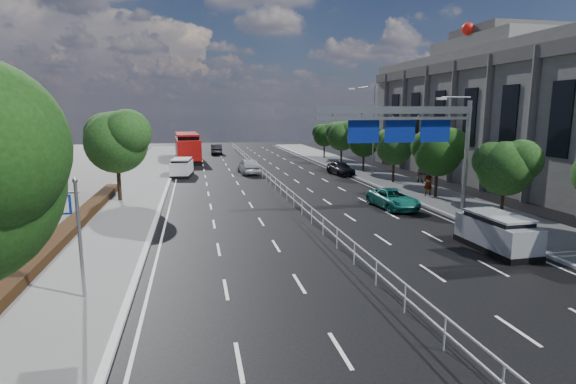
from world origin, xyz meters
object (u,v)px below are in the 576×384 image
object	(u,v)px
silver_minivan	(497,233)
parked_car_dark	(341,168)
toilet_sign	(64,219)
pedestrian_a	(428,183)
pedestrian_b	(420,173)
parked_car_teal	(393,199)
near_car_silver	(249,166)
white_minivan	(182,168)
overhead_gantry	(412,126)
red_bus	(187,146)
near_car_dark	(216,149)

from	to	relation	value
silver_minivan	parked_car_dark	world-z (taller)	silver_minivan
toilet_sign	pedestrian_a	bearing A→B (deg)	34.65
toilet_sign	parked_car_dark	size ratio (longest dim) A/B	0.99
parked_car_dark	pedestrian_b	xyz separation A→B (m)	(5.10, -7.32, 0.36)
silver_minivan	parked_car_teal	world-z (taller)	silver_minivan
parked_car_teal	parked_car_dark	world-z (taller)	parked_car_teal
near_car_silver	parked_car_teal	bearing A→B (deg)	108.35
parked_car_teal	parked_car_dark	distance (m)	16.59
parked_car_dark	toilet_sign	bearing A→B (deg)	-130.24
silver_minivan	pedestrian_a	distance (m)	13.34
white_minivan	parked_car_dark	bearing A→B (deg)	-0.03
overhead_gantry	silver_minivan	world-z (taller)	overhead_gantry
silver_minivan	toilet_sign	bearing A→B (deg)	-174.65
red_bus	pedestrian_b	distance (m)	31.98
toilet_sign	red_bus	xyz separation A→B (m)	(3.45, 45.36, -1.03)
parked_car_dark	pedestrian_a	world-z (taller)	pedestrian_a
parked_car_dark	pedestrian_b	bearing A→B (deg)	-61.34
parked_car_teal	pedestrian_b	world-z (taller)	pedestrian_b
white_minivan	pedestrian_b	distance (m)	23.25
near_car_silver	parked_car_teal	distance (m)	20.61
near_car_silver	parked_car_dark	xyz separation A→B (m)	(9.30, -2.66, -0.19)
overhead_gantry	parked_car_dark	world-z (taller)	overhead_gantry
red_bus	pedestrian_b	xyz separation A→B (m)	(20.90, -24.19, -0.91)
overhead_gantry	red_bus	size ratio (longest dim) A/B	0.82
red_bus	parked_car_dark	bearing A→B (deg)	-50.31
white_minivan	silver_minivan	distance (m)	32.15
pedestrian_a	parked_car_teal	bearing A→B (deg)	35.67
silver_minivan	parked_car_teal	distance (m)	9.83
near_car_silver	near_car_dark	world-z (taller)	near_car_silver
parked_car_teal	pedestrian_b	xyz separation A→B (m)	(6.80, 9.17, 0.34)
parked_car_teal	parked_car_dark	xyz separation A→B (m)	(1.70, 16.50, -0.01)
overhead_gantry	white_minivan	bearing A→B (deg)	125.57
overhead_gantry	pedestrian_a	world-z (taller)	overhead_gantry
white_minivan	red_bus	xyz separation A→B (m)	(0.39, 14.85, 1.01)
near_car_dark	parked_car_teal	size ratio (longest dim) A/B	1.00
red_bus	pedestrian_b	bearing A→B (deg)	-52.61
overhead_gantry	pedestrian_b	xyz separation A→B (m)	(6.66, 11.12, -4.61)
white_minivan	pedestrian_a	distance (m)	24.28
toilet_sign	pedestrian_a	distance (m)	26.57
toilet_sign	silver_minivan	bearing A→B (deg)	6.86
toilet_sign	near_car_dark	size ratio (longest dim) A/B	0.93
white_minivan	pedestrian_b	xyz separation A→B (m)	(21.29, -9.34, 0.09)
overhead_gantry	parked_car_teal	distance (m)	5.33
toilet_sign	red_bus	world-z (taller)	toilet_sign
overhead_gantry	silver_minivan	bearing A→B (deg)	-85.56
red_bus	silver_minivan	size ratio (longest dim) A/B	2.91
white_minivan	near_car_dark	size ratio (longest dim) A/B	0.94
near_car_silver	near_car_dark	size ratio (longest dim) A/B	1.04
red_bus	near_car_silver	distance (m)	15.66
near_car_silver	parked_car_dark	world-z (taller)	near_car_silver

